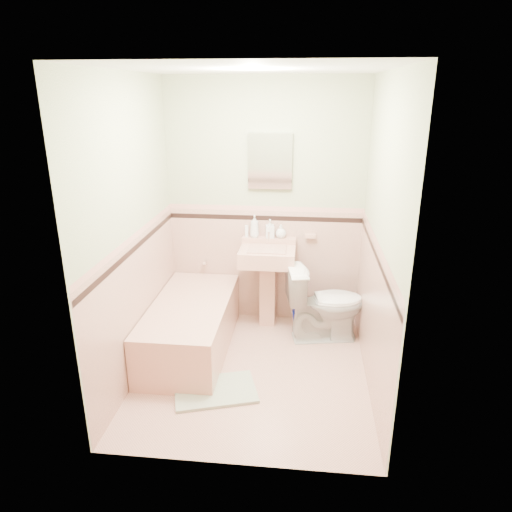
# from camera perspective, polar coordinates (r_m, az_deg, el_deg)

# --- Properties ---
(floor) EXTENTS (2.20, 2.20, 0.00)m
(floor) POSITION_cam_1_polar(r_m,az_deg,el_deg) (4.27, -0.37, -13.89)
(floor) COLOR tan
(floor) RESTS_ON ground
(ceiling) EXTENTS (2.20, 2.20, 0.00)m
(ceiling) POSITION_cam_1_polar(r_m,az_deg,el_deg) (3.57, -0.46, 21.89)
(ceiling) COLOR white
(ceiling) RESTS_ON ground
(wall_back) EXTENTS (2.50, 0.00, 2.50)m
(wall_back) POSITION_cam_1_polar(r_m,az_deg,el_deg) (4.79, 1.10, 6.21)
(wall_back) COLOR beige
(wall_back) RESTS_ON ground
(wall_front) EXTENTS (2.50, 0.00, 2.50)m
(wall_front) POSITION_cam_1_polar(r_m,az_deg,el_deg) (2.71, -3.08, -4.52)
(wall_front) COLOR beige
(wall_front) RESTS_ON ground
(wall_left) EXTENTS (0.00, 2.50, 2.50)m
(wall_left) POSITION_cam_1_polar(r_m,az_deg,el_deg) (3.97, -14.92, 2.72)
(wall_left) COLOR beige
(wall_left) RESTS_ON ground
(wall_right) EXTENTS (0.00, 2.50, 2.50)m
(wall_right) POSITION_cam_1_polar(r_m,az_deg,el_deg) (3.76, 14.93, 1.78)
(wall_right) COLOR beige
(wall_right) RESTS_ON ground
(wainscot_back) EXTENTS (2.00, 0.00, 2.00)m
(wainscot_back) POSITION_cam_1_polar(r_m,az_deg,el_deg) (4.97, 1.04, -1.13)
(wainscot_back) COLOR #CF9E8B
(wainscot_back) RESTS_ON ground
(wainscot_front) EXTENTS (2.00, 0.00, 2.00)m
(wainscot_front) POSITION_cam_1_polar(r_m,az_deg,el_deg) (3.04, -2.81, -15.67)
(wainscot_front) COLOR #CF9E8B
(wainscot_front) RESTS_ON ground
(wainscot_left) EXTENTS (0.00, 2.20, 2.20)m
(wainscot_left) POSITION_cam_1_polar(r_m,az_deg,el_deg) (4.19, -14.00, -5.81)
(wainscot_left) COLOR #CF9E8B
(wainscot_left) RESTS_ON ground
(wainscot_right) EXTENTS (0.00, 2.20, 2.20)m
(wainscot_right) POSITION_cam_1_polar(r_m,az_deg,el_deg) (4.00, 13.95, -7.13)
(wainscot_right) COLOR #CF9E8B
(wainscot_right) RESTS_ON ground
(accent_back) EXTENTS (2.00, 0.00, 2.00)m
(accent_back) POSITION_cam_1_polar(r_m,az_deg,el_deg) (4.80, 1.07, 4.66)
(accent_back) COLOR black
(accent_back) RESTS_ON ground
(accent_front) EXTENTS (2.00, 0.00, 2.00)m
(accent_front) POSITION_cam_1_polar(r_m,az_deg,el_deg) (2.78, -2.97, -6.81)
(accent_front) COLOR black
(accent_front) RESTS_ON ground
(accent_left) EXTENTS (0.00, 2.20, 2.20)m
(accent_left) POSITION_cam_1_polar(r_m,az_deg,el_deg) (4.00, -14.52, 0.93)
(accent_left) COLOR black
(accent_left) RESTS_ON ground
(accent_right) EXTENTS (0.00, 2.20, 2.20)m
(accent_right) POSITION_cam_1_polar(r_m,az_deg,el_deg) (3.79, 14.49, -0.08)
(accent_right) COLOR black
(accent_right) RESTS_ON ground
(cap_back) EXTENTS (2.00, 0.00, 2.00)m
(cap_back) POSITION_cam_1_polar(r_m,az_deg,el_deg) (4.78, 1.08, 5.81)
(cap_back) COLOR tan
(cap_back) RESTS_ON ground
(cap_front) EXTENTS (2.00, 0.00, 2.00)m
(cap_front) POSITION_cam_1_polar(r_m,az_deg,el_deg) (2.74, -3.00, -4.94)
(cap_front) COLOR tan
(cap_front) RESTS_ON ground
(cap_left) EXTENTS (0.00, 2.20, 2.20)m
(cap_left) POSITION_cam_1_polar(r_m,az_deg,el_deg) (3.97, -14.64, 2.30)
(cap_left) COLOR tan
(cap_left) RESTS_ON ground
(cap_right) EXTENTS (0.00, 2.20, 2.20)m
(cap_right) POSITION_cam_1_polar(r_m,az_deg,el_deg) (3.76, 14.62, 1.35)
(cap_right) COLOR tan
(cap_right) RESTS_ON ground
(bathtub) EXTENTS (0.70, 1.50, 0.45)m
(bathtub) POSITION_cam_1_polar(r_m,az_deg,el_deg) (4.54, -7.91, -8.63)
(bathtub) COLOR tan
(bathtub) RESTS_ON floor
(tub_faucet) EXTENTS (0.04, 0.12, 0.04)m
(tub_faucet) POSITION_cam_1_polar(r_m,az_deg,el_deg) (5.01, -6.19, -0.68)
(tub_faucet) COLOR silver
(tub_faucet) RESTS_ON wall_back
(sink) EXTENTS (0.55, 0.48, 0.87)m
(sink) POSITION_cam_1_polar(r_m,az_deg,el_deg) (4.82, 1.37, -3.96)
(sink) COLOR tan
(sink) RESTS_ON floor
(sink_faucet) EXTENTS (0.02, 0.02, 0.10)m
(sink_faucet) POSITION_cam_1_polar(r_m,az_deg,el_deg) (4.77, 1.57, 2.41)
(sink_faucet) COLOR silver
(sink_faucet) RESTS_ON sink
(medicine_cabinet) EXTENTS (0.43, 0.04, 0.54)m
(medicine_cabinet) POSITION_cam_1_polar(r_m,az_deg,el_deg) (4.67, 1.72, 11.49)
(medicine_cabinet) COLOR white
(medicine_cabinet) RESTS_ON wall_back
(soap_dish) EXTENTS (0.11, 0.06, 0.04)m
(soap_dish) POSITION_cam_1_polar(r_m,az_deg,el_deg) (4.81, 6.62, 2.45)
(soap_dish) COLOR tan
(soap_dish) RESTS_ON wall_back
(soap_bottle_left) EXTENTS (0.10, 0.10, 0.23)m
(soap_bottle_left) POSITION_cam_1_polar(r_m,az_deg,el_deg) (4.79, -0.19, 3.66)
(soap_bottle_left) COLOR #B2B2B2
(soap_bottle_left) RESTS_ON sink
(soap_bottle_mid) EXTENTS (0.10, 0.10, 0.19)m
(soap_bottle_mid) POSITION_cam_1_polar(r_m,az_deg,el_deg) (4.79, 1.71, 3.36)
(soap_bottle_mid) COLOR #B2B2B2
(soap_bottle_mid) RESTS_ON sink
(soap_bottle_right) EXTENTS (0.11, 0.11, 0.14)m
(soap_bottle_right) POSITION_cam_1_polar(r_m,az_deg,el_deg) (4.79, 3.06, 3.02)
(soap_bottle_right) COLOR #B2B2B2
(soap_bottle_right) RESTS_ON sink
(tube) EXTENTS (0.05, 0.05, 0.12)m
(tube) POSITION_cam_1_polar(r_m,az_deg,el_deg) (4.82, -1.16, 3.05)
(tube) COLOR white
(tube) RESTS_ON sink
(toilet) EXTENTS (0.82, 0.56, 0.77)m
(toilet) POSITION_cam_1_polar(r_m,az_deg,el_deg) (4.67, 8.42, -5.67)
(toilet) COLOR white
(toilet) RESTS_ON floor
(bucket) EXTENTS (0.26, 0.26, 0.22)m
(bucket) POSITION_cam_1_polar(r_m,az_deg,el_deg) (4.88, 5.71, -7.92)
(bucket) COLOR #081795
(bucket) RESTS_ON floor
(bath_mat) EXTENTS (0.76, 0.62, 0.03)m
(bath_mat) POSITION_cam_1_polar(r_m,az_deg,el_deg) (4.03, -4.99, -16.04)
(bath_mat) COLOR #8F9F85
(bath_mat) RESTS_ON floor
(shoe) EXTENTS (0.14, 0.07, 0.06)m
(shoe) POSITION_cam_1_polar(r_m,az_deg,el_deg) (4.06, -5.94, -15.03)
(shoe) COLOR #BF1E59
(shoe) RESTS_ON bath_mat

